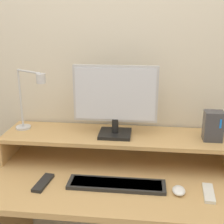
% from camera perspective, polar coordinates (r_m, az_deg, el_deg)
% --- Properties ---
extents(wall_back, '(6.00, 0.05, 2.50)m').
position_cam_1_polar(wall_back, '(1.83, 1.27, 7.91)').
color(wall_back, beige).
rests_on(wall_back, ground_plane).
extents(desk, '(1.24, 0.68, 0.76)m').
position_cam_1_polar(desk, '(1.76, -0.08, -17.88)').
color(desk, tan).
rests_on(desk, ground_plane).
extents(monitor_shelf, '(1.24, 0.31, 0.16)m').
position_cam_1_polar(monitor_shelf, '(1.75, 0.62, -4.79)').
color(monitor_shelf, tan).
rests_on(monitor_shelf, desk).
extents(monitor, '(0.45, 0.16, 0.39)m').
position_cam_1_polar(monitor, '(1.66, 0.48, 2.40)').
color(monitor, black).
rests_on(monitor, monitor_shelf).
extents(desk_lamp, '(0.23, 0.16, 0.35)m').
position_cam_1_polar(desk_lamp, '(1.78, -14.71, 2.50)').
color(desk_lamp, silver).
rests_on(desk_lamp, monitor_shelf).
extents(router_dock, '(0.10, 0.08, 0.16)m').
position_cam_1_polar(router_dock, '(1.72, 18.00, -2.43)').
color(router_dock, '#3D3D42').
rests_on(router_dock, monitor_shelf).
extents(keyboard, '(0.48, 0.12, 0.02)m').
position_cam_1_polar(keyboard, '(1.55, 0.81, -13.09)').
color(keyboard, '#282828').
rests_on(keyboard, desk).
extents(mouse, '(0.06, 0.08, 0.03)m').
position_cam_1_polar(mouse, '(1.53, 12.11, -13.86)').
color(mouse, white).
rests_on(mouse, desk).
extents(remote_control, '(0.07, 0.17, 0.02)m').
position_cam_1_polar(remote_control, '(1.61, -12.47, -12.52)').
color(remote_control, black).
rests_on(remote_control, desk).
extents(remote_secondary, '(0.06, 0.16, 0.02)m').
position_cam_1_polar(remote_secondary, '(1.56, 17.26, -13.97)').
color(remote_secondary, white).
rests_on(remote_secondary, desk).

